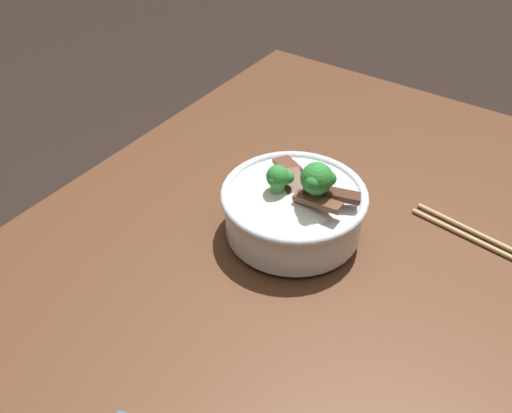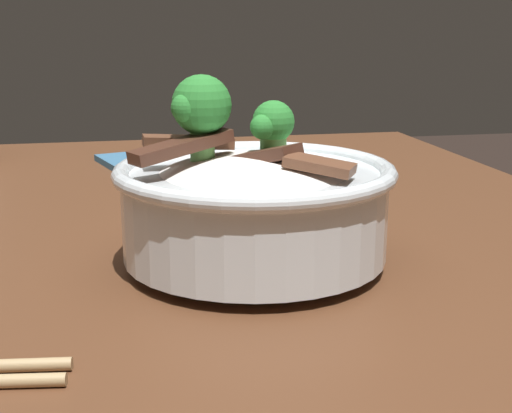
# 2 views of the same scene
# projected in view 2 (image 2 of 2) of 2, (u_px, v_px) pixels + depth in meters

# --- Properties ---
(dining_table) EXTENTS (1.11, 0.84, 0.77)m
(dining_table) POSITION_uv_depth(u_px,v_px,m) (172.00, 409.00, 0.59)
(dining_table) COLOR #56331E
(dining_table) RESTS_ON ground
(rice_bowl) EXTENTS (0.20, 0.20, 0.14)m
(rice_bowl) POSITION_uv_depth(u_px,v_px,m) (254.00, 200.00, 0.51)
(rice_bowl) COLOR silver
(rice_bowl) RESTS_ON dining_table
(folded_napkin) EXTENTS (0.14, 0.12, 0.01)m
(folded_napkin) POSITION_uv_depth(u_px,v_px,m) (148.00, 162.00, 0.89)
(folded_napkin) COLOR #386689
(folded_napkin) RESTS_ON dining_table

